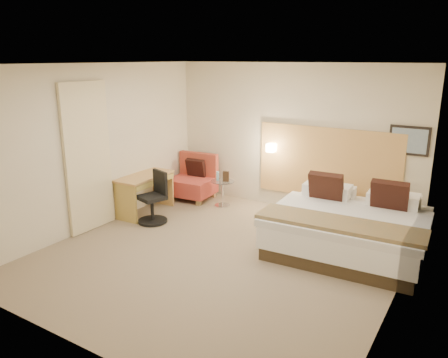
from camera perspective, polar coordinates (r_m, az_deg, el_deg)
The scene contains 20 objects.
floor at distance 6.47m, azimuth -0.53°, elevation -9.98°, with size 4.80×5.00×0.02m, color #806E56.
ceiling at distance 5.83m, azimuth -0.60°, elevation 14.89°, with size 4.80×5.00×0.02m, color white.
wall_back at distance 8.19m, azimuth 8.90°, elevation 5.35°, with size 4.80×0.02×2.70m, color beige.
wall_front at distance 4.20m, azimuth -19.27°, elevation -5.27°, with size 4.80×0.02×2.70m, color beige.
wall_left at distance 7.54m, azimuth -16.26°, elevation 4.04°, with size 0.02×5.00×2.70m, color beige.
wall_right at distance 5.18m, azimuth 22.60°, elevation -1.69°, with size 0.02×5.00×2.70m, color beige.
headboard_panel at distance 8.00m, azimuth 13.28°, elevation 1.94°, with size 2.60×0.04×1.30m, color tan.
art_frame at distance 7.60m, azimuth 23.04°, elevation 4.65°, with size 0.62×0.03×0.47m, color black.
art_canvas at distance 7.58m, azimuth 23.02°, elevation 4.62°, with size 0.54×0.01×0.39m, color #748B9F.
lamp_arm at distance 8.29m, azimuth 6.37°, elevation 4.16°, with size 0.02×0.02×0.12m, color silver.
lamp_shade at distance 8.24m, azimuth 6.19°, elevation 4.09°, with size 0.15×0.15×0.15m, color #FDEBC5.
curtain at distance 7.37m, azimuth -17.36°, elevation 2.66°, with size 0.06×0.90×2.42m, color beige.
bottle_a at distance 8.35m, azimuth -0.84°, elevation 0.40°, with size 0.05×0.05×0.18m, color #9BD9F0.
bottle_b at distance 8.35m, azimuth -0.00°, elevation 0.41°, with size 0.05×0.05×0.18m, color #7D9DC2.
menu_folder at distance 8.28m, azimuth 0.26°, elevation 0.35°, with size 0.12×0.05×0.20m, color #3B2718.
bed at distance 6.82m, azimuth 16.12°, elevation -5.97°, with size 2.27×2.22×1.06m.
lounge_chair at distance 8.90m, azimuth -4.05°, elevation -0.24°, with size 0.91×0.81×0.90m.
side_table at distance 8.41m, azimuth -0.19°, elevation -1.71°, with size 0.56×0.56×0.50m.
desk at distance 8.08m, azimuth -10.19°, elevation -0.57°, with size 0.57×1.17×0.72m.
desk_chair at distance 7.66m, azimuth -9.10°, elevation -2.95°, with size 0.63×0.63×0.89m.
Camera 1 is at (3.12, -4.93, 2.78)m, focal length 35.00 mm.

